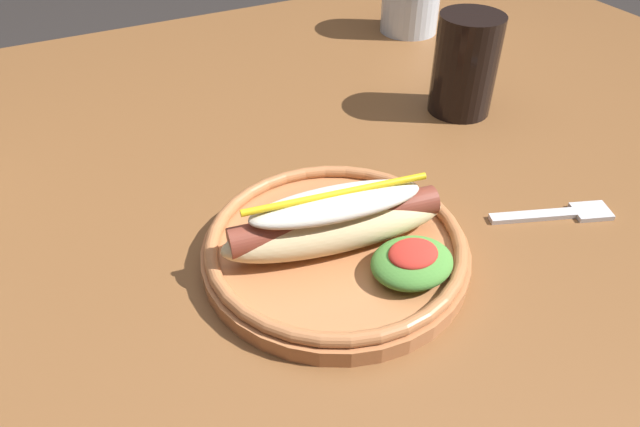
% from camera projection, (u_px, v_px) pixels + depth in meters
% --- Properties ---
extents(dining_table, '(1.49, 0.94, 0.74)m').
position_uv_depth(dining_table, '(273.00, 218.00, 0.69)').
color(dining_table, brown).
rests_on(dining_table, ground_plane).
extents(hot_dog_plate, '(0.23, 0.23, 0.08)m').
position_uv_depth(hot_dog_plate, '(339.00, 241.00, 0.49)').
color(hot_dog_plate, '#B77042').
rests_on(hot_dog_plate, dining_table).
extents(fork, '(0.12, 0.06, 0.00)m').
position_uv_depth(fork, '(560.00, 214.00, 0.56)').
color(fork, silver).
rests_on(fork, dining_table).
extents(soda_cup, '(0.08, 0.08, 0.12)m').
position_uv_depth(soda_cup, '(465.00, 65.00, 0.69)').
color(soda_cup, black).
rests_on(soda_cup, dining_table).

